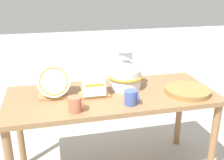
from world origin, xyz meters
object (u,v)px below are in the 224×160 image
(dish_rack_round_plates, at_px, (54,83))
(mug_terracotta_glaze, at_px, (76,104))
(ceramic_vase, at_px, (126,72))
(dish_rack_square_plates, at_px, (94,88))
(wicker_charger_stack, at_px, (188,91))
(mug_cobalt_glaze, at_px, (131,97))

(dish_rack_round_plates, distance_m, mug_terracotta_glaze, 0.29)
(ceramic_vase, bearing_deg, dish_rack_round_plates, -174.41)
(dish_rack_round_plates, height_order, dish_rack_square_plates, dish_rack_round_plates)
(dish_rack_round_plates, relative_size, dish_rack_square_plates, 1.13)
(ceramic_vase, distance_m, dish_rack_round_plates, 0.55)
(dish_rack_round_plates, bearing_deg, wicker_charger_stack, -8.67)
(dish_rack_square_plates, xyz_separation_m, mug_cobalt_glaze, (0.23, -0.20, -0.02))
(ceramic_vase, relative_size, mug_terracotta_glaze, 3.22)
(dish_rack_square_plates, bearing_deg, mug_terracotta_glaze, -125.38)
(dish_rack_round_plates, height_order, mug_terracotta_glaze, dish_rack_round_plates)
(dish_rack_square_plates, relative_size, wicker_charger_stack, 0.67)
(wicker_charger_stack, height_order, mug_cobalt_glaze, mug_cobalt_glaze)
(dish_rack_square_plates, bearing_deg, wicker_charger_stack, -8.63)
(mug_cobalt_glaze, xyz_separation_m, mug_terracotta_glaze, (-0.38, -0.02, 0.00))
(mug_cobalt_glaze, bearing_deg, ceramic_vase, 81.69)
(ceramic_vase, distance_m, dish_rack_square_plates, 0.29)
(ceramic_vase, distance_m, wicker_charger_stack, 0.49)
(wicker_charger_stack, bearing_deg, dish_rack_round_plates, 171.33)
(dish_rack_square_plates, distance_m, mug_terracotta_glaze, 0.26)
(ceramic_vase, height_order, dish_rack_round_plates, ceramic_vase)
(mug_terracotta_glaze, bearing_deg, dish_rack_round_plates, 116.81)
(ceramic_vase, bearing_deg, mug_cobalt_glaze, -98.31)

